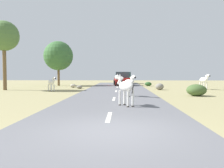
# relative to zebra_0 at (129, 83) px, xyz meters

# --- Properties ---
(ground_plane) EXTENTS (90.00, 90.00, 0.00)m
(ground_plane) POSITION_rel_zebra_0_xyz_m (-0.81, -9.55, -0.95)
(ground_plane) COLOR #998E60
(road) EXTENTS (6.00, 64.00, 0.05)m
(road) POSITION_rel_zebra_0_xyz_m (-1.00, -9.55, -0.93)
(road) COLOR slate
(road) RESTS_ON ground_plane
(lane_markings) EXTENTS (0.16, 56.00, 0.01)m
(lane_markings) POSITION_rel_zebra_0_xyz_m (-1.00, -10.55, -0.90)
(lane_markings) COLOR silver
(lane_markings) RESTS_ON road
(zebra_0) EXTENTS (0.91, 1.51, 1.52)m
(zebra_0) POSITION_rel_zebra_0_xyz_m (0.00, 0.00, 0.00)
(zebra_0) COLOR silver
(zebra_0) RESTS_ON road
(zebra_1) EXTENTS (1.12, 1.50, 1.58)m
(zebra_1) POSITION_rel_zebra_0_xyz_m (-0.36, -4.57, 0.04)
(zebra_1) COLOR silver
(zebra_1) RESTS_ON road
(zebra_2) EXTENTS (1.11, 1.19, 1.37)m
(zebra_2) POSITION_rel_zebra_0_xyz_m (-6.81, 4.79, -0.14)
(zebra_2) COLOR silver
(zebra_2) RESTS_ON ground_plane
(zebra_3) EXTENTS (0.73, 1.64, 1.58)m
(zebra_3) POSITION_rel_zebra_0_xyz_m (7.71, 7.67, -0.01)
(zebra_3) COLOR silver
(zebra_3) RESTS_ON ground_plane
(car_0) EXTENTS (2.09, 4.37, 1.74)m
(car_0) POSITION_rel_zebra_0_xyz_m (0.09, 20.11, -0.11)
(car_0) COLOR #476B38
(car_0) RESTS_ON road
(car_1) EXTENTS (2.26, 4.46, 1.74)m
(car_1) POSITION_rel_zebra_0_xyz_m (-0.47, 14.45, -0.11)
(car_1) COLOR red
(car_1) RESTS_ON road
(tree_2) EXTENTS (2.87, 2.87, 6.66)m
(tree_2) POSITION_rel_zebra_0_xyz_m (-11.82, 6.21, 4.20)
(tree_2) COLOR brown
(tree_2) RESTS_ON ground_plane
(tree_3) EXTENTS (3.74, 3.74, 5.72)m
(tree_3) POSITION_rel_zebra_0_xyz_m (-8.62, 13.93, 2.89)
(tree_3) COLOR brown
(tree_3) RESTS_ON ground_plane
(bush_0) EXTENTS (0.86, 0.77, 0.51)m
(bush_0) POSITION_rel_zebra_0_xyz_m (2.86, 13.70, -0.70)
(bush_0) COLOR #2D5628
(bush_0) RESTS_ON ground_plane
(bush_2) EXTENTS (1.42, 1.28, 0.85)m
(bush_2) POSITION_rel_zebra_0_xyz_m (4.87, 1.01, -0.53)
(bush_2) COLOR #425B2D
(bush_2) RESTS_ON ground_plane
(rock_0) EXTENTS (0.61, 0.66, 0.34)m
(rock_0) POSITION_rel_zebra_0_xyz_m (-4.97, 8.54, -0.78)
(rock_0) COLOR gray
(rock_0) RESTS_ON ground_plane
(rock_1) EXTENTS (0.81, 0.80, 0.63)m
(rock_1) POSITION_rel_zebra_0_xyz_m (3.21, 7.05, -0.64)
(rock_1) COLOR gray
(rock_1) RESTS_ON ground_plane
(rock_2) EXTENTS (0.63, 0.48, 0.41)m
(rock_2) POSITION_rel_zebra_0_xyz_m (-5.99, 10.16, -0.75)
(rock_2) COLOR #A89E8C
(rock_2) RESTS_ON ground_plane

